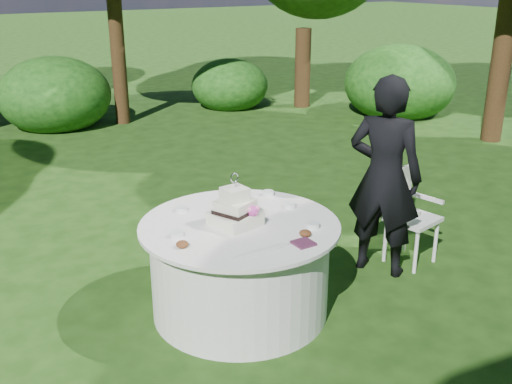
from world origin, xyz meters
TOP-DOWN VIEW (x-y plane):
  - ground at (0.00, 0.00)m, footprint 80.00×80.00m
  - napkins at (0.20, -0.57)m, footprint 0.14×0.14m
  - feather_plume at (-0.12, -0.51)m, footprint 0.48×0.07m
  - guest at (1.45, -0.05)m, footprint 0.71×0.79m
  - table at (0.00, 0.00)m, footprint 1.56×1.56m
  - cake at (-0.04, -0.01)m, footprint 0.38×0.38m
  - chair at (1.80, -0.02)m, footprint 0.49×0.49m
  - votives at (0.14, 0.12)m, footprint 1.14×0.93m
  - petal_cups at (-0.14, -0.31)m, footprint 0.94×0.40m

SIDE VIEW (x-z plane):
  - ground at x=0.00m, z-range 0.00..0.00m
  - table at x=0.00m, z-range 0.00..0.77m
  - chair at x=1.80m, z-range 0.07..0.96m
  - feather_plume at x=-0.12m, z-range 0.77..0.78m
  - napkins at x=0.20m, z-range 0.77..0.79m
  - votives at x=0.14m, z-range 0.77..0.81m
  - petal_cups at x=-0.14m, z-range 0.77..0.82m
  - cake at x=-0.04m, z-range 0.67..1.10m
  - guest at x=1.45m, z-range 0.00..1.81m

